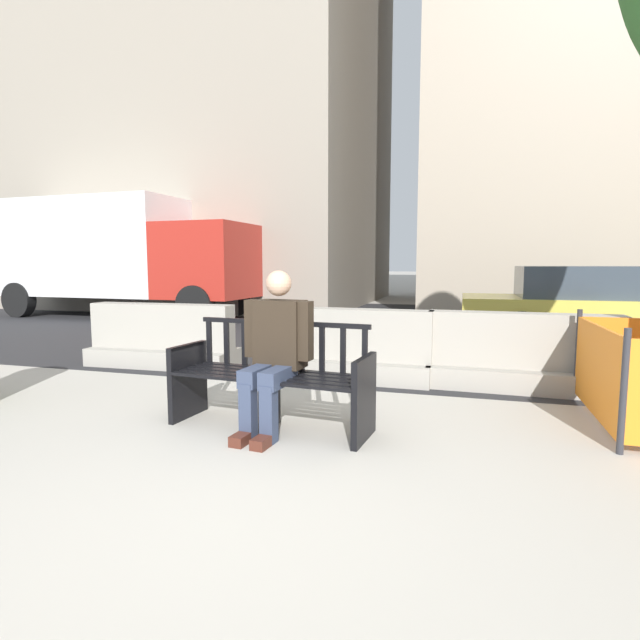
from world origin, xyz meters
TOP-DOWN VIEW (x-y plane):
  - ground_plane at (0.00, 0.00)m, footprint 200.00×200.00m
  - street_asphalt at (0.00, 8.70)m, footprint 120.00×12.00m
  - street_bench at (-0.36, 1.29)m, footprint 1.73×0.68m
  - seated_person at (-0.29, 1.22)m, footprint 0.59×0.75m
  - jersey_barrier_centre at (-0.15, 3.23)m, footprint 2.01×0.72m
  - jersey_barrier_left at (-2.72, 3.27)m, footprint 2.02×0.74m
  - jersey_barrier_right at (1.79, 3.26)m, footprint 2.02×0.74m
  - car_taxi_near at (3.45, 6.65)m, footprint 4.75×1.85m
  - delivery_truck at (-7.49, 8.66)m, footprint 6.87×2.52m
  - building_centre_left at (-8.34, 14.60)m, footprint 12.46×10.31m

SIDE VIEW (x-z plane):
  - ground_plane at x=0.00m, z-range 0.00..0.00m
  - street_asphalt at x=0.00m, z-range 0.00..0.01m
  - jersey_barrier_centre at x=-0.15m, z-range -0.08..0.76m
  - jersey_barrier_left at x=-2.72m, z-range -0.08..0.76m
  - jersey_barrier_right at x=1.79m, z-range -0.08..0.76m
  - street_bench at x=-0.36m, z-range -0.04..0.84m
  - car_taxi_near at x=3.45m, z-range 0.01..1.35m
  - seated_person at x=-0.29m, z-range 0.03..1.35m
  - delivery_truck at x=-7.49m, z-range 0.16..3.21m
  - building_centre_left at x=-8.34m, z-range 0.00..17.46m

